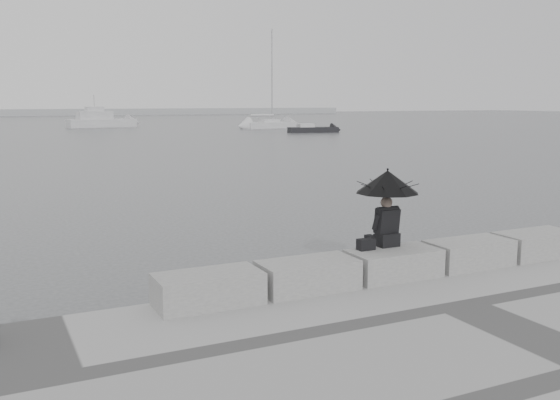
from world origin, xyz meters
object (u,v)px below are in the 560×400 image
motor_cruiser (102,121)px  seated_person (387,191)px  small_motorboat (313,130)px  sailboat_right (269,124)px

motor_cruiser → seated_person: bearing=-103.7°
motor_cruiser → small_motorboat: (19.25, -25.32, -0.57)m
seated_person → sailboat_right: sailboat_right is taller
sailboat_right → small_motorboat: bearing=-96.8°
sailboat_right → motor_cruiser: bearing=139.6°
sailboat_right → seated_person: bearing=-119.4°
seated_person → small_motorboat: size_ratio=0.23×
seated_person → small_motorboat: seated_person is taller
motor_cruiser → small_motorboat: motor_cruiser is taller
seated_person → motor_cruiser: (8.98, 79.41, -1.10)m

